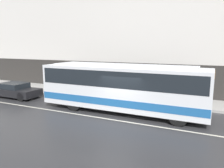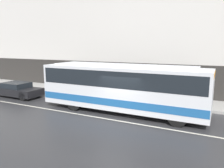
% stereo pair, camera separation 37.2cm
% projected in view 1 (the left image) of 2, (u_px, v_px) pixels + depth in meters
% --- Properties ---
extents(ground_plane, '(60.00, 60.00, 0.00)m').
position_uv_depth(ground_plane, '(117.00, 120.00, 12.62)').
color(ground_plane, '#2D2D30').
extents(sidewalk, '(60.00, 3.03, 0.17)m').
position_uv_depth(sidewalk, '(145.00, 99.00, 17.52)').
color(sidewalk, '#A09E99').
rests_on(sidewalk, ground_plane).
extents(building_facade, '(60.00, 0.35, 11.41)m').
position_uv_depth(building_facade, '(152.00, 31.00, 18.07)').
color(building_facade, silver).
rests_on(building_facade, ground_plane).
extents(lane_stripe, '(54.00, 0.14, 0.01)m').
position_uv_depth(lane_stripe, '(117.00, 120.00, 12.62)').
color(lane_stripe, beige).
rests_on(lane_stripe, ground_plane).
extents(transit_bus, '(10.73, 2.56, 3.09)m').
position_uv_depth(transit_bus, '(122.00, 86.00, 14.02)').
color(transit_bus, silver).
rests_on(transit_bus, ground_plane).
extents(sedan_dark_behind, '(4.40, 1.84, 1.21)m').
position_uv_depth(sedan_dark_behind, '(15.00, 90.00, 18.27)').
color(sedan_dark_behind, black).
rests_on(sedan_dark_behind, ground_plane).
extents(pedestrian_waiting, '(0.36, 0.36, 1.72)m').
position_uv_depth(pedestrian_waiting, '(155.00, 87.00, 17.80)').
color(pedestrian_waiting, maroon).
rests_on(pedestrian_waiting, sidewalk).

